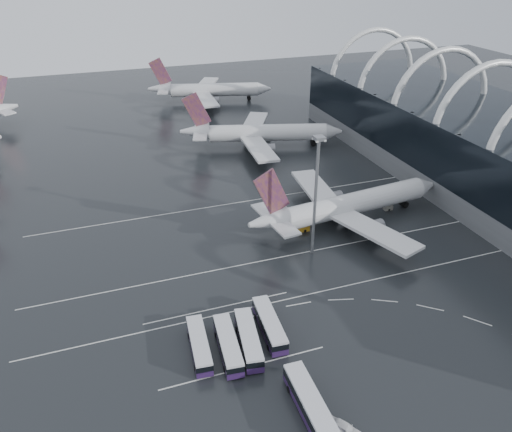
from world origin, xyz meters
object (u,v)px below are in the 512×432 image
object	(u,v)px
van_curve_b	(345,429)
gse_cart_belly_e	(322,207)
airliner_gate_c	(208,90)
gse_cart_belly_d	(388,208)
bus_row_near_d	(269,325)
bus_row_near_b	(228,345)
gse_cart_belly_c	(304,228)
airliner_main	(346,206)
airliner_gate_b	(259,133)
bus_row_near_c	(249,339)
bus_row_far_c	(309,403)
bus_row_near_a	(199,345)
floodlight_mast	(316,183)

from	to	relation	value
van_curve_b	gse_cart_belly_e	xyz separation A→B (m)	(26.68, 61.67, -0.20)
airliner_gate_c	gse_cart_belly_d	size ratio (longest dim) A/B	23.73
bus_row_near_d	airliner_gate_c	bearing A→B (deg)	-6.30
bus_row_near_b	gse_cart_belly_c	xyz separation A→B (m)	(28.61, 32.63, -1.04)
airliner_main	airliner_gate_b	xyz separation A→B (m)	(-2.23, 55.60, 0.13)
bus_row_near_c	bus_row_far_c	xyz separation A→B (m)	(4.02, -15.58, 0.07)
bus_row_near_d	bus_row_far_c	world-z (taller)	bus_row_far_c
bus_row_near_c	gse_cart_belly_d	distance (m)	60.85
airliner_main	bus_row_far_c	distance (m)	58.13
airliner_gate_b	bus_row_near_a	bearing A→B (deg)	-99.54
airliner_main	gse_cart_belly_d	distance (m)	14.45
bus_row_near_a	gse_cart_belly_d	size ratio (longest dim) A/B	5.64
bus_row_near_b	gse_cart_belly_d	bearing A→B (deg)	-51.16
airliner_gate_c	bus_row_near_a	size ratio (longest dim) A/B	4.21
bus_row_near_b	gse_cart_belly_e	world-z (taller)	bus_row_near_b
airliner_gate_b	bus_row_near_c	xyz separation A→B (m)	(-33.78, -88.47, -2.94)
airliner_gate_c	van_curve_b	distance (m)	169.88
airliner_main	bus_row_near_b	size ratio (longest dim) A/B	4.16
airliner_gate_b	gse_cart_belly_e	world-z (taller)	airliner_gate_b
airliner_main	gse_cart_belly_c	distance (m)	11.70
bus_row_far_c	gse_cart_belly_d	size ratio (longest dim) A/B	6.21
airliner_gate_b	floodlight_mast	world-z (taller)	floodlight_mast
gse_cart_belly_d	bus_row_near_b	bearing A→B (deg)	-146.67
gse_cart_belly_e	floodlight_mast	bearing A→B (deg)	-121.93
bus_row_far_c	gse_cart_belly_c	distance (m)	52.51
bus_row_near_c	bus_row_near_d	bearing A→B (deg)	-55.68
airliner_gate_b	bus_row_near_a	size ratio (longest dim) A/B	4.31
gse_cart_belly_c	gse_cart_belly_e	size ratio (longest dim) A/B	1.01
airliner_main	bus_row_near_c	distance (m)	48.84
airliner_gate_b	gse_cart_belly_e	bearing A→B (deg)	-73.69
floodlight_mast	bus_row_far_c	bearing A→B (deg)	-115.73
airliner_gate_b	floodlight_mast	bearing A→B (deg)	-83.41
bus_row_near_b	van_curve_b	world-z (taller)	bus_row_near_b
airliner_gate_c	bus_row_far_c	distance (m)	165.44
bus_row_near_a	bus_row_near_d	xyz separation A→B (m)	(12.76, 0.67, 0.10)
airliner_gate_c	bus_row_near_b	world-z (taller)	airliner_gate_c
gse_cart_belly_d	airliner_gate_c	bearing A→B (deg)	99.09
airliner_gate_c	van_curve_b	bearing A→B (deg)	-83.45
bus_row_near_a	airliner_main	bearing A→B (deg)	-49.43
airliner_gate_c	bus_row_near_a	bearing A→B (deg)	-90.42
bus_row_near_d	gse_cart_belly_e	distance (m)	48.68
floodlight_mast	gse_cart_belly_e	world-z (taller)	floodlight_mast
airliner_main	gse_cart_belly_e	bearing A→B (deg)	98.17
van_curve_b	gse_cart_belly_c	size ratio (longest dim) A/B	2.07
van_curve_b	gse_cart_belly_c	world-z (taller)	van_curve_b
floodlight_mast	gse_cart_belly_e	size ratio (longest dim) A/B	10.90
airliner_gate_c	gse_cart_belly_c	distance (m)	115.21
van_curve_b	floodlight_mast	size ratio (longest dim) A/B	0.19
airliner_gate_b	bus_row_far_c	size ratio (longest dim) A/B	3.91
airliner_gate_b	gse_cart_belly_d	xyz separation A→B (m)	(15.97, -53.44, -4.10)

